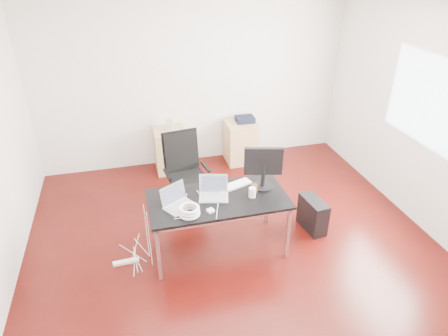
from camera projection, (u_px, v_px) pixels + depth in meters
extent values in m
plane|color=#330805|center=(235.00, 249.00, 4.90)|extent=(5.00, 5.00, 0.00)
plane|color=silver|center=(240.00, 5.00, 3.54)|extent=(5.00, 5.00, 0.00)
plane|color=silver|center=(193.00, 80.00, 6.33)|extent=(5.00, 0.00, 5.00)
plane|color=silver|center=(438.00, 124.00, 4.77)|extent=(0.00, 5.00, 5.00)
plane|color=white|center=(429.00, 103.00, 4.84)|extent=(0.00, 1.50, 1.50)
cube|color=black|center=(218.00, 199.00, 4.58)|extent=(1.60, 0.80, 0.03)
cube|color=silver|center=(159.00, 255.00, 4.30)|extent=(0.04, 0.04, 0.70)
cube|color=silver|center=(152.00, 217.00, 4.89)|extent=(0.04, 0.04, 0.70)
cube|color=silver|center=(288.00, 233.00, 4.63)|extent=(0.04, 0.04, 0.70)
cube|color=silver|center=(267.00, 200.00, 5.22)|extent=(0.04, 0.04, 0.70)
cylinder|color=black|center=(188.00, 195.00, 5.55)|extent=(0.06, 0.06, 0.47)
cube|color=black|center=(187.00, 178.00, 5.42)|extent=(0.54, 0.53, 0.06)
cube|color=black|center=(181.00, 152.00, 5.45)|extent=(0.47, 0.16, 0.55)
cube|color=tan|center=(171.00, 150.00, 6.51)|extent=(0.50, 0.50, 0.70)
cube|color=tan|center=(241.00, 142.00, 6.77)|extent=(0.50, 0.50, 0.70)
cube|color=black|center=(313.00, 214.00, 5.17)|extent=(0.25, 0.47, 0.44)
cylinder|color=black|center=(191.00, 165.00, 6.49)|extent=(0.27, 0.27, 0.28)
cube|color=white|center=(126.00, 262.00, 4.68)|extent=(0.30, 0.08, 0.04)
cube|color=silver|center=(180.00, 207.00, 4.40)|extent=(0.40, 0.37, 0.01)
cube|color=silver|center=(173.00, 194.00, 4.42)|extent=(0.31, 0.21, 0.22)
cube|color=#475166|center=(173.00, 194.00, 4.41)|extent=(0.27, 0.18, 0.18)
cube|color=silver|center=(214.00, 198.00, 4.57)|extent=(0.38, 0.31, 0.01)
cube|color=silver|center=(214.00, 184.00, 4.61)|extent=(0.33, 0.13, 0.22)
cube|color=#475166|center=(214.00, 184.00, 4.61)|extent=(0.29, 0.11, 0.18)
cylinder|color=black|center=(262.00, 186.00, 4.79)|extent=(0.26, 0.26, 0.02)
cylinder|color=black|center=(263.00, 174.00, 4.71)|extent=(0.05, 0.05, 0.30)
cube|color=black|center=(263.00, 161.00, 4.64)|extent=(0.45, 0.16, 0.34)
cube|color=#475166|center=(263.00, 160.00, 4.66)|extent=(0.38, 0.11, 0.29)
cube|color=white|center=(234.00, 186.00, 4.79)|extent=(0.46, 0.27, 0.02)
cylinder|color=white|center=(252.00, 192.00, 4.57)|extent=(0.08, 0.08, 0.12)
cylinder|color=brown|center=(254.00, 188.00, 4.67)|extent=(0.09, 0.09, 0.10)
torus|color=white|center=(189.00, 214.00, 4.28)|extent=(0.24, 0.24, 0.04)
torus|color=white|center=(189.00, 211.00, 4.26)|extent=(0.23, 0.23, 0.04)
torus|color=white|center=(189.00, 208.00, 4.24)|extent=(0.22, 0.22, 0.04)
cube|color=white|center=(210.00, 211.00, 4.33)|extent=(0.09, 0.09, 0.03)
cube|color=#9E9E9E|center=(170.00, 124.00, 6.33)|extent=(0.11, 0.10, 0.18)
cube|color=black|center=(245.00, 119.00, 6.63)|extent=(0.30, 0.25, 0.09)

